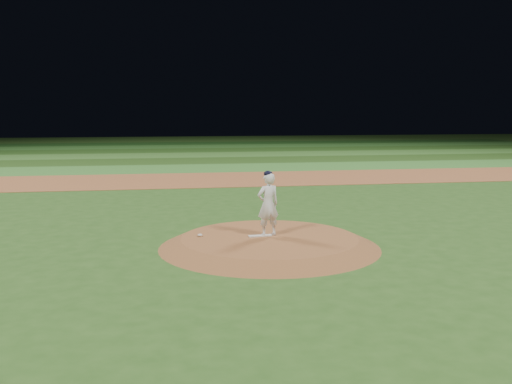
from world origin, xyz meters
The scene contains 12 objects.
ground centered at (0.00, 0.00, 0.00)m, with size 120.00×120.00×0.00m, color #28501A.
infield_dirt_band centered at (0.00, 14.00, 0.01)m, with size 70.00×6.00×0.02m, color brown.
outfield_stripe_0 centered at (0.00, 19.50, 0.01)m, with size 70.00×5.00×0.02m, color #35752A.
outfield_stripe_1 centered at (0.00, 24.50, 0.01)m, with size 70.00×5.00×0.02m, color #234717.
outfield_stripe_2 centered at (0.00, 29.50, 0.01)m, with size 70.00×5.00×0.02m, color #387028.
outfield_stripe_3 centered at (0.00, 34.50, 0.01)m, with size 70.00×5.00×0.02m, color #214817.
outfield_stripe_4 centered at (0.00, 39.50, 0.01)m, with size 70.00×5.00×0.02m, color #2C6424.
outfield_stripe_5 centered at (0.00, 44.50, 0.01)m, with size 70.00×5.00×0.02m, color #194315.
pitchers_mound centered at (0.00, 0.00, 0.12)m, with size 5.50×5.50×0.25m, color brown.
pitching_rubber centered at (-0.21, 0.12, 0.26)m, with size 0.59×0.15×0.03m, color silver.
rosin_bag centered at (-1.70, 0.35, 0.28)m, with size 0.13×0.13×0.07m, color silver.
pitcher_on_mound centered at (-0.01, 0.16, 1.06)m, with size 0.66×0.53×1.65m.
Camera 1 is at (-2.64, -13.64, 3.40)m, focal length 40.00 mm.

